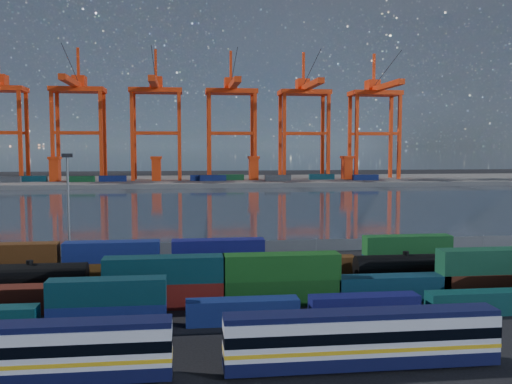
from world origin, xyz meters
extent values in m
plane|color=black|center=(0.00, 0.00, 0.00)|extent=(700.00, 700.00, 0.00)
plane|color=#2B333E|center=(0.00, 105.00, 0.01)|extent=(700.00, 700.00, 0.00)
cube|color=#514F4C|center=(0.00, 210.00, 1.00)|extent=(700.00, 70.00, 2.00)
cone|color=#1E2630|center=(-200.00, 1600.00, 260.00)|extent=(1100.00, 1100.00, 520.00)
cone|color=#1E2630|center=(200.00, 1600.00, 230.00)|extent=(1040.00, 1040.00, 460.00)
cone|color=#1E2630|center=(600.00, 1600.00, 190.00)|extent=(960.00, 960.00, 380.00)
cone|color=#1E2630|center=(950.00, 1600.00, 150.00)|extent=(840.00, 840.00, 300.00)
cube|color=silver|center=(-24.02, -22.43, 2.56)|extent=(22.10, 2.65, 3.36)
cube|color=#0E1134|center=(-24.02, -22.43, 0.80)|extent=(22.10, 2.70, 1.06)
cube|color=#0E1134|center=(-24.02, -22.43, 4.46)|extent=(22.10, 2.39, 0.44)
cube|color=gold|center=(-24.02, -22.43, 1.86)|extent=(22.12, 2.73, 0.32)
cube|color=black|center=(-24.02, -22.43, 2.92)|extent=(22.12, 2.73, 0.88)
cube|color=black|center=(-16.29, -22.43, 0.31)|extent=(2.65, 1.77, 0.62)
cube|color=silver|center=(1.98, -22.43, 2.56)|extent=(22.10, 2.65, 3.36)
cube|color=#0E1134|center=(1.98, -22.43, 0.80)|extent=(22.10, 2.70, 1.06)
cube|color=#0E1134|center=(1.98, -22.43, 4.46)|extent=(22.10, 2.39, 0.44)
cube|color=gold|center=(1.98, -22.43, 1.86)|extent=(22.12, 2.73, 0.32)
cube|color=black|center=(1.98, -22.43, 2.92)|extent=(22.12, 2.73, 0.88)
cube|color=black|center=(-5.76, -22.43, 0.31)|extent=(2.65, 1.77, 0.62)
cube|color=black|center=(9.71, -22.43, 0.31)|extent=(2.65, 1.77, 0.62)
cube|color=navy|center=(-19.50, -9.59, 1.23)|extent=(11.34, 2.31, 2.46)
cube|color=#0B313B|center=(-19.50, -9.59, 3.69)|extent=(11.34, 2.31, 2.46)
cube|color=navy|center=(-6.29, -9.59, 1.23)|extent=(11.34, 2.31, 2.46)
cube|color=#101252|center=(6.30, -9.59, 1.23)|extent=(11.34, 2.31, 2.46)
cube|color=#0B3D3B|center=(18.92, -9.59, 1.23)|extent=(11.34, 2.31, 2.46)
cube|color=#511B10|center=(-27.76, -3.05, 1.42)|extent=(13.14, 2.67, 2.85)
cube|color=#63140E|center=(-14.25, -3.05, 1.42)|extent=(13.14, 2.67, 2.85)
cube|color=#0A3138|center=(-14.25, -3.05, 4.27)|extent=(13.14, 2.67, 2.85)
cube|color=#124514|center=(-1.25, -3.05, 1.42)|extent=(13.14, 2.67, 2.85)
cube|color=#165518|center=(-1.25, -3.05, 4.27)|extent=(13.14, 2.67, 2.85)
cube|color=#0C2F42|center=(11.73, -3.05, 1.42)|extent=(13.14, 2.67, 2.85)
cube|color=#552111|center=(24.04, -3.05, 1.42)|extent=(13.14, 2.67, 2.85)
cube|color=#13472D|center=(24.04, -3.05, 4.27)|extent=(13.14, 2.67, 2.85)
cube|color=#165229|center=(-34.38, 10.01, 1.33)|extent=(12.30, 2.50, 2.66)
cube|color=#512B10|center=(-34.38, 10.01, 4.00)|extent=(12.30, 2.50, 2.66)
cube|color=brown|center=(-21.46, 10.01, 1.33)|extent=(12.30, 2.50, 2.66)
cube|color=navy|center=(-21.46, 10.01, 4.00)|extent=(12.30, 2.50, 2.66)
cube|color=maroon|center=(-7.58, 10.01, 1.33)|extent=(12.30, 2.50, 2.66)
cube|color=navy|center=(-7.58, 10.01, 4.00)|extent=(12.30, 2.50, 2.66)
cube|color=#4E2C0F|center=(5.05, 10.01, 1.33)|extent=(12.30, 2.50, 2.66)
cube|color=#0C3241|center=(18.79, 10.01, 1.33)|extent=(12.30, 2.50, 2.66)
cube|color=#165520|center=(18.79, 10.01, 4.00)|extent=(12.30, 2.50, 2.66)
cube|color=navy|center=(30.21, 10.01, 1.33)|extent=(12.30, 2.50, 2.66)
cylinder|color=black|center=(-30.29, 4.11, 2.35)|extent=(13.27, 2.96, 2.96)
cylinder|color=black|center=(-30.29, 4.11, 3.98)|extent=(0.82, 0.82, 0.51)
cube|color=black|center=(-30.29, 4.11, 0.71)|extent=(13.78, 2.04, 0.41)
cube|color=black|center=(-25.69, 4.11, 0.31)|extent=(2.55, 1.84, 0.61)
cylinder|color=black|center=(-14.79, 4.11, 2.35)|extent=(13.27, 2.96, 2.96)
cylinder|color=black|center=(-14.79, 4.11, 3.98)|extent=(0.82, 0.82, 0.51)
cube|color=black|center=(-14.79, 4.11, 0.71)|extent=(13.78, 2.04, 0.41)
cube|color=black|center=(-19.38, 4.11, 0.31)|extent=(2.55, 1.84, 0.61)
cube|color=black|center=(-10.19, 4.11, 0.31)|extent=(2.55, 1.84, 0.61)
cylinder|color=black|center=(0.71, 4.11, 2.35)|extent=(13.27, 2.96, 2.96)
cylinder|color=black|center=(0.71, 4.11, 3.98)|extent=(0.82, 0.82, 0.51)
cube|color=black|center=(0.71, 4.11, 0.71)|extent=(13.78, 2.04, 0.41)
cube|color=black|center=(-3.88, 4.11, 0.31)|extent=(2.55, 1.84, 0.61)
cube|color=black|center=(5.31, 4.11, 0.31)|extent=(2.55, 1.84, 0.61)
cylinder|color=black|center=(16.21, 4.11, 2.35)|extent=(13.27, 2.96, 2.96)
cylinder|color=black|center=(16.21, 4.11, 3.98)|extent=(0.82, 0.82, 0.51)
cube|color=black|center=(16.21, 4.11, 0.71)|extent=(13.78, 2.04, 0.41)
cube|color=black|center=(11.62, 4.11, 0.31)|extent=(2.55, 1.84, 0.61)
cube|color=black|center=(20.81, 4.11, 0.31)|extent=(2.55, 1.84, 0.61)
cube|color=black|center=(27.12, 4.11, 0.31)|extent=(2.55, 1.84, 0.61)
cube|color=#595B5E|center=(0.00, 28.00, 1.00)|extent=(160.00, 0.06, 2.00)
cylinder|color=slate|center=(-40.00, 28.00, 1.10)|extent=(0.12, 0.12, 2.20)
cylinder|color=slate|center=(-30.00, 28.00, 1.10)|extent=(0.12, 0.12, 2.20)
cylinder|color=slate|center=(-20.00, 28.00, 1.10)|extent=(0.12, 0.12, 2.20)
cylinder|color=slate|center=(-10.00, 28.00, 1.10)|extent=(0.12, 0.12, 2.20)
cylinder|color=slate|center=(0.00, 28.00, 1.10)|extent=(0.12, 0.12, 2.20)
cylinder|color=slate|center=(10.00, 28.00, 1.10)|extent=(0.12, 0.12, 2.20)
cylinder|color=slate|center=(20.00, 28.00, 1.10)|extent=(0.12, 0.12, 2.20)
cylinder|color=slate|center=(30.00, 28.00, 1.10)|extent=(0.12, 0.12, 2.20)
cylinder|color=slate|center=(40.00, 28.00, 1.10)|extent=(0.12, 0.12, 2.20)
cylinder|color=slate|center=(-30.00, 26.00, 8.00)|extent=(0.36, 0.36, 16.00)
cube|color=black|center=(-30.00, 26.00, 16.30)|extent=(1.60, 0.40, 0.60)
cube|color=#ED3A10|center=(-84.40, 199.22, 21.67)|extent=(1.54, 1.54, 43.35)
cube|color=#ED3A10|center=(-84.40, 210.78, 21.67)|extent=(1.54, 1.54, 43.35)
cube|color=#ED3A10|center=(-95.00, 210.78, 23.84)|extent=(21.19, 1.35, 1.35)
cube|color=#ED3A10|center=(-95.00, 208.85, 47.68)|extent=(5.78, 7.71, 4.82)
cube|color=#ED3A10|center=(-70.60, 199.22, 21.67)|extent=(1.54, 1.54, 43.35)
cube|color=#ED3A10|center=(-70.60, 210.78, 21.67)|extent=(1.54, 1.54, 43.35)
cube|color=#ED3A10|center=(-49.40, 199.22, 21.67)|extent=(1.54, 1.54, 43.35)
cube|color=#ED3A10|center=(-49.40, 210.78, 21.67)|extent=(1.54, 1.54, 43.35)
cube|color=#ED3A10|center=(-60.00, 199.22, 23.84)|extent=(21.19, 1.35, 1.35)
cube|color=#ED3A10|center=(-60.00, 210.78, 23.84)|extent=(21.19, 1.35, 1.35)
cube|color=#ED3A10|center=(-60.00, 205.00, 43.35)|extent=(24.08, 13.49, 2.12)
cube|color=#ED3A10|center=(-60.00, 193.44, 45.27)|extent=(2.89, 46.24, 2.41)
cube|color=#ED3A10|center=(-60.00, 208.85, 47.68)|extent=(5.78, 7.71, 4.82)
cube|color=#ED3A10|center=(-60.00, 206.93, 54.91)|extent=(1.16, 1.16, 15.41)
cylinder|color=black|center=(-60.00, 191.13, 52.02)|extent=(0.23, 39.65, 13.08)
cube|color=#ED3A10|center=(-35.60, 199.22, 21.67)|extent=(1.54, 1.54, 43.35)
cube|color=#ED3A10|center=(-35.60, 210.78, 21.67)|extent=(1.54, 1.54, 43.35)
cube|color=#ED3A10|center=(-14.40, 199.22, 21.67)|extent=(1.54, 1.54, 43.35)
cube|color=#ED3A10|center=(-14.40, 210.78, 21.67)|extent=(1.54, 1.54, 43.35)
cube|color=#ED3A10|center=(-25.00, 199.22, 23.84)|extent=(21.19, 1.35, 1.35)
cube|color=#ED3A10|center=(-25.00, 210.78, 23.84)|extent=(21.19, 1.35, 1.35)
cube|color=#ED3A10|center=(-25.00, 205.00, 43.35)|extent=(24.08, 13.49, 2.12)
cube|color=#ED3A10|center=(-25.00, 193.44, 45.27)|extent=(2.89, 46.24, 2.41)
cube|color=#ED3A10|center=(-25.00, 208.85, 47.68)|extent=(5.78, 7.71, 4.82)
cube|color=#ED3A10|center=(-25.00, 206.93, 54.91)|extent=(1.16, 1.16, 15.41)
cylinder|color=black|center=(-25.00, 191.13, 52.02)|extent=(0.23, 39.65, 13.08)
cube|color=#ED3A10|center=(-0.60, 199.22, 21.67)|extent=(1.54, 1.54, 43.35)
cube|color=#ED3A10|center=(-0.60, 210.78, 21.67)|extent=(1.54, 1.54, 43.35)
cube|color=#ED3A10|center=(20.60, 199.22, 21.67)|extent=(1.54, 1.54, 43.35)
cube|color=#ED3A10|center=(20.60, 210.78, 21.67)|extent=(1.54, 1.54, 43.35)
cube|color=#ED3A10|center=(10.00, 199.22, 23.84)|extent=(21.19, 1.35, 1.35)
cube|color=#ED3A10|center=(10.00, 210.78, 23.84)|extent=(21.19, 1.35, 1.35)
cube|color=#ED3A10|center=(10.00, 205.00, 43.35)|extent=(24.08, 13.49, 2.12)
cube|color=#ED3A10|center=(10.00, 193.44, 45.27)|extent=(2.89, 46.24, 2.41)
cube|color=#ED3A10|center=(10.00, 208.85, 47.68)|extent=(5.78, 7.71, 4.82)
cube|color=#ED3A10|center=(10.00, 206.93, 54.91)|extent=(1.16, 1.16, 15.41)
cylinder|color=black|center=(10.00, 191.13, 52.02)|extent=(0.23, 39.65, 13.08)
cube|color=#ED3A10|center=(34.40, 199.22, 21.67)|extent=(1.54, 1.54, 43.35)
cube|color=#ED3A10|center=(34.40, 210.78, 21.67)|extent=(1.54, 1.54, 43.35)
cube|color=#ED3A10|center=(55.60, 199.22, 21.67)|extent=(1.54, 1.54, 43.35)
cube|color=#ED3A10|center=(55.60, 210.78, 21.67)|extent=(1.54, 1.54, 43.35)
cube|color=#ED3A10|center=(45.00, 199.22, 23.84)|extent=(21.19, 1.35, 1.35)
cube|color=#ED3A10|center=(45.00, 210.78, 23.84)|extent=(21.19, 1.35, 1.35)
cube|color=#ED3A10|center=(45.00, 205.00, 43.35)|extent=(24.08, 13.49, 2.12)
cube|color=#ED3A10|center=(45.00, 193.44, 45.27)|extent=(2.89, 46.24, 2.41)
cube|color=#ED3A10|center=(45.00, 208.85, 47.68)|extent=(5.78, 7.71, 4.82)
cube|color=#ED3A10|center=(45.00, 206.93, 54.91)|extent=(1.16, 1.16, 15.41)
cylinder|color=black|center=(45.00, 191.13, 52.02)|extent=(0.23, 39.65, 13.08)
cube|color=#ED3A10|center=(69.40, 199.22, 21.67)|extent=(1.54, 1.54, 43.35)
cube|color=#ED3A10|center=(69.40, 210.78, 21.67)|extent=(1.54, 1.54, 43.35)
cube|color=#ED3A10|center=(90.60, 199.22, 21.67)|extent=(1.54, 1.54, 43.35)
cube|color=#ED3A10|center=(90.60, 210.78, 21.67)|extent=(1.54, 1.54, 43.35)
cube|color=#ED3A10|center=(80.00, 199.22, 23.84)|extent=(21.19, 1.35, 1.35)
cube|color=#ED3A10|center=(80.00, 210.78, 23.84)|extent=(21.19, 1.35, 1.35)
cube|color=#ED3A10|center=(80.00, 205.00, 43.35)|extent=(24.08, 13.49, 2.12)
cube|color=#ED3A10|center=(80.00, 193.44, 45.27)|extent=(2.89, 46.24, 2.41)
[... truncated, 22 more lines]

